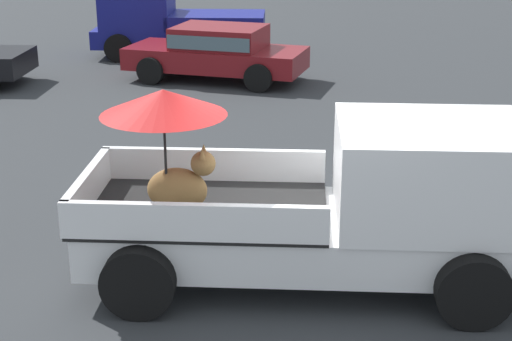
% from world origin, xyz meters
% --- Properties ---
extents(ground_plane, '(80.00, 80.00, 0.00)m').
position_xyz_m(ground_plane, '(0.00, 0.00, 0.00)').
color(ground_plane, '#2D3033').
extents(pickup_truck_main, '(5.14, 2.46, 2.31)m').
position_xyz_m(pickup_truck_main, '(0.39, -0.03, 0.98)').
color(pickup_truck_main, black).
rests_on(pickup_truck_main, ground).
extents(pickup_truck_red, '(4.85, 2.28, 1.80)m').
position_xyz_m(pickup_truck_red, '(-2.97, 13.65, 0.87)').
color(pickup_truck_red, black).
rests_on(pickup_truck_red, ground).
extents(parked_sedan_near, '(4.62, 2.92, 1.33)m').
position_xyz_m(parked_sedan_near, '(-1.56, 10.49, 0.74)').
color(parked_sedan_near, black).
rests_on(parked_sedan_near, ground).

